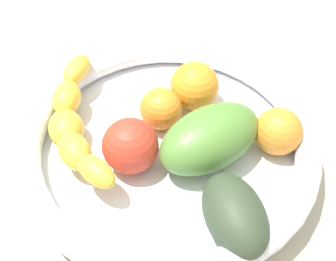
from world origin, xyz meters
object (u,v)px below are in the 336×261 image
fruit_bowl (168,144)px  banana_draped_left (73,123)px  orange_mid_left (278,131)px  orange_mid_right (161,109)px  mango_green (211,136)px  orange_front (194,86)px  avocado_dark (235,215)px  tomato_red (130,146)px

fruit_bowl → banana_draped_left: (-11.12, -2.18, 2.45)cm
fruit_bowl → orange_mid_left: (12.27, 3.90, 2.34)cm
banana_draped_left → orange_mid_right: bearing=31.7°
orange_mid_left → mango_green: bearing=-153.9°
orange_front → orange_mid_right: orange_front is taller
orange_mid_left → avocado_dark: (-2.57, -12.42, -0.01)cm
orange_mid_right → avocado_dark: size_ratio=0.54×
orange_front → mango_green: size_ratio=0.49×
banana_draped_left → orange_front: orange_front is taller
tomato_red → orange_mid_left: bearing=26.0°
avocado_dark → tomato_red: (-12.96, 4.84, 0.41)cm
orange_front → orange_mid_right: bearing=-122.6°
orange_mid_right → orange_mid_left: bearing=1.9°
banana_draped_left → mango_green: (16.11, 2.52, 0.48)cm
orange_front → fruit_bowl: bearing=-96.8°
orange_mid_left → orange_front: bearing=159.7°
banana_draped_left → avocado_dark: size_ratio=1.98×
orange_mid_right → tomato_red: size_ratio=0.82×
banana_draped_left → orange_mid_left: size_ratio=3.42×
orange_mid_right → fruit_bowl: bearing=-59.8°
fruit_bowl → orange_mid_right: (-2.00, 3.44, 2.16)cm
banana_draped_left → avocado_dark: bearing=-16.9°
orange_mid_left → mango_green: size_ratio=0.44×
avocado_dark → orange_mid_left: bearing=78.3°
fruit_bowl → avocado_dark: (9.70, -8.51, 2.33)cm
fruit_bowl → orange_mid_right: 4.53cm
orange_front → mango_green: mango_green is taller
mango_green → orange_mid_right: bearing=156.1°
fruit_bowl → orange_front: (0.97, 8.09, 2.65)cm
banana_draped_left → orange_front: (12.08, 10.27, 0.21)cm
orange_mid_left → orange_mid_right: (-14.27, -0.46, -0.18)cm
fruit_bowl → avocado_dark: size_ratio=3.68×
banana_draped_left → orange_front: bearing=40.4°
orange_mid_left → avocado_dark: 12.68cm
orange_front → mango_green: 8.73cm
orange_mid_right → tomato_red: tomato_red is taller
banana_draped_left → orange_mid_right: (9.12, 5.62, -0.29)cm
orange_mid_right → mango_green: size_ratio=0.41×
fruit_bowl → tomato_red: tomato_red is taller
tomato_red → avocado_dark: bearing=-20.5°
avocado_dark → mango_green: (-4.71, 8.86, 0.59)cm
fruit_bowl → orange_front: orange_front is taller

